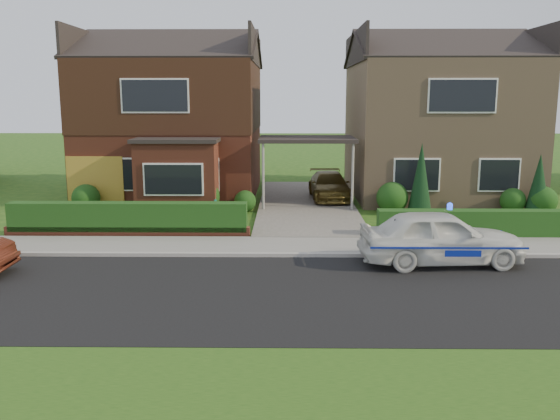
{
  "coord_description": "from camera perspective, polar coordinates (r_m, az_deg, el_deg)",
  "views": [
    {
      "loc": [
        -0.78,
        -12.77,
        4.36
      ],
      "look_at": [
        -0.98,
        3.5,
        1.24
      ],
      "focal_mm": 38.0,
      "sensor_mm": 36.0,
      "label": 1
    }
  ],
  "objects": [
    {
      "name": "sidewalk",
      "position": [
        17.42,
        3.27,
        -3.5
      ],
      "size": [
        60.0,
        2.0,
        0.1
      ],
      "primitive_type": "cube",
      "color": "slate",
      "rests_on": "ground"
    },
    {
      "name": "potted_plant_a",
      "position": [
        21.61,
        -6.25,
        0.07
      ],
      "size": [
        0.38,
        0.27,
        0.69
      ],
      "primitive_type": "imported",
      "rotation": [
        0.0,
        0.0,
        0.06
      ],
      "color": "gray",
      "rests_on": "ground"
    },
    {
      "name": "kerb",
      "position": [
        16.41,
        3.43,
        -4.37
      ],
      "size": [
        60.0,
        0.16,
        0.12
      ],
      "primitive_type": "cube",
      "color": "#9E9993",
      "rests_on": "ground"
    },
    {
      "name": "police_car",
      "position": [
        16.11,
        15.2,
        -2.59
      ],
      "size": [
        3.9,
        4.35,
        1.61
      ],
      "rotation": [
        0.0,
        0.0,
        1.64
      ],
      "color": "silver",
      "rests_on": "ground"
    },
    {
      "name": "dwarf_wall",
      "position": [
        19.21,
        -14.46,
        -2.08
      ],
      "size": [
        7.7,
        0.25,
        0.36
      ],
      "primitive_type": "cube",
      "color": "brown",
      "rests_on": "ground"
    },
    {
      "name": "conifer_a",
      "position": [
        22.73,
        13.38,
        2.81
      ],
      "size": [
        0.9,
        0.9,
        2.6
      ],
      "primitive_type": "cone",
      "color": "black",
      "rests_on": "ground"
    },
    {
      "name": "garage_door",
      "position": [
        24.15,
        -17.32,
        2.47
      ],
      "size": [
        2.2,
        0.1,
        2.1
      ],
      "primitive_type": "cube",
      "color": "olive",
      "rests_on": "ground"
    },
    {
      "name": "potted_plant_b",
      "position": [
        22.78,
        -13.17,
        0.56
      ],
      "size": [
        0.57,
        0.57,
        0.81
      ],
      "primitive_type": "imported",
      "rotation": [
        0.0,
        0.0,
        0.72
      ],
      "color": "gray",
      "rests_on": "ground"
    },
    {
      "name": "potted_plant_c",
      "position": [
        19.42,
        -8.19,
        -1.24
      ],
      "size": [
        0.4,
        0.4,
        0.67
      ],
      "primitive_type": "imported",
      "rotation": [
        0.0,
        0.0,
        1.63
      ],
      "color": "gray",
      "rests_on": "ground"
    },
    {
      "name": "shrub_left_far",
      "position": [
        23.87,
        -18.17,
        1.09
      ],
      "size": [
        1.08,
        1.08,
        1.08
      ],
      "primitive_type": "sphere",
      "color": "#153B12",
      "rests_on": "ground"
    },
    {
      "name": "conifer_b",
      "position": [
        24.11,
        23.62,
        2.16
      ],
      "size": [
        0.9,
        0.9,
        2.2
      ],
      "primitive_type": "cone",
      "color": "black",
      "rests_on": "ground"
    },
    {
      "name": "hedge_left",
      "position": [
        19.39,
        -14.32,
        -2.5
      ],
      "size": [
        7.5,
        0.55,
        0.9
      ],
      "primitive_type": "cube",
      "color": "#153B12",
      "rests_on": "ground"
    },
    {
      "name": "road",
      "position": [
        13.51,
        4.03,
        -8.01
      ],
      "size": [
        60.0,
        6.0,
        0.02
      ],
      "primitive_type": "cube",
      "color": "black",
      "rests_on": "ground"
    },
    {
      "name": "driveway_car",
      "position": [
        25.08,
        4.78,
        2.35
      ],
      "size": [
        1.76,
        3.91,
        1.11
      ],
      "primitive_type": "imported",
      "rotation": [
        0.0,
        0.0,
        0.05
      ],
      "color": "brown",
      "rests_on": "driveway"
    },
    {
      "name": "shrub_right_mid",
      "position": [
        24.17,
        21.5,
        0.84
      ],
      "size": [
        0.96,
        0.96,
        0.96
      ],
      "primitive_type": "sphere",
      "color": "#153B12",
      "rests_on": "ground"
    },
    {
      "name": "shrub_right_near",
      "position": [
        22.83,
        10.75,
        1.17
      ],
      "size": [
        1.2,
        1.2,
        1.2
      ],
      "primitive_type": "sphere",
      "color": "#153B12",
      "rests_on": "ground"
    },
    {
      "name": "ground",
      "position": [
        13.51,
        4.03,
        -8.01
      ],
      "size": [
        120.0,
        120.0,
        0.0
      ],
      "primitive_type": "plane",
      "color": "#1E4713",
      "rests_on": "ground"
    },
    {
      "name": "carport_link",
      "position": [
        23.79,
        2.61,
        6.72
      ],
      "size": [
        3.8,
        3.0,
        2.77
      ],
      "color": "black",
      "rests_on": "ground"
    },
    {
      "name": "house_right",
      "position": [
        27.57,
        14.71,
        9.04
      ],
      "size": [
        7.5,
        8.06,
        7.25
      ],
      "color": "#987A5D",
      "rests_on": "ground"
    },
    {
      "name": "shrub_right_far",
      "position": [
        24.27,
        23.96,
        0.84
      ],
      "size": [
        1.08,
        1.08,
        1.08
      ],
      "primitive_type": "sphere",
      "color": "#153B12",
      "rests_on": "ground"
    },
    {
      "name": "house_left",
      "position": [
        27.14,
        -10.05,
        9.51
      ],
      "size": [
        7.5,
        9.53,
        7.25
      ],
      "color": "brown",
      "rests_on": "ground"
    },
    {
      "name": "shrub_left_near",
      "position": [
        22.77,
        -3.38,
        0.85
      ],
      "size": [
        0.84,
        0.84,
        0.84
      ],
      "primitive_type": "sphere",
      "color": "#153B12",
      "rests_on": "ground"
    },
    {
      "name": "shrub_left_mid",
      "position": [
        22.6,
        -7.49,
        1.32
      ],
      "size": [
        1.32,
        1.32,
        1.32
      ],
      "primitive_type": "sphere",
      "color": "#153B12",
      "rests_on": "ground"
    },
    {
      "name": "hedge_right",
      "position": [
        19.76,
        20.17,
        -2.58
      ],
      "size": [
        7.5,
        0.55,
        0.8
      ],
      "primitive_type": "cube",
      "color": "#153B12",
      "rests_on": "ground"
    },
    {
      "name": "driveway",
      "position": [
        24.16,
        2.55,
        0.58
      ],
      "size": [
        3.8,
        12.0,
        0.12
      ],
      "primitive_type": "cube",
      "color": "#666059",
      "rests_on": "ground"
    },
    {
      "name": "grass_verge",
      "position": [
        8.94,
        5.95,
        -18.4
      ],
      "size": [
        60.0,
        4.0,
        0.01
      ],
      "primitive_type": "cube",
      "color": "#1E4713",
      "rests_on": "ground"
    }
  ]
}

